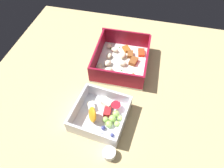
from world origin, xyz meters
TOP-DOWN VIEW (x-y plane):
  - table_surface at (0.00, 0.00)cm, footprint 80.00×80.00cm
  - pasta_container at (-12.34, 0.55)cm, footprint 20.14×17.29cm
  - fruit_bowl at (9.02, -0.34)cm, footprint 15.03×15.22cm
  - paper_cup_liner at (18.66, 4.04)cm, footprint 3.21×3.21cm

SIDE VIEW (x-z plane):
  - table_surface at x=0.00cm, z-range 0.00..2.00cm
  - paper_cup_liner at x=18.66cm, z-range 2.00..4.18cm
  - fruit_bowl at x=9.02cm, z-range 1.03..6.14cm
  - pasta_container at x=-12.34cm, z-range 0.76..7.08cm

